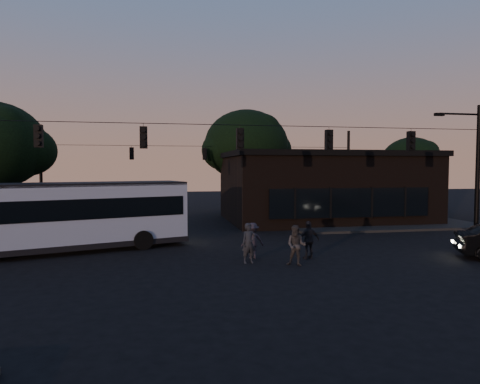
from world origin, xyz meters
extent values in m
plane|color=black|center=(0.00, 0.00, 0.00)|extent=(120.00, 120.00, 0.00)
cube|color=black|center=(12.00, 14.00, 0.07)|extent=(14.00, 10.00, 0.15)
cube|color=black|center=(-14.00, 14.00, 0.07)|extent=(14.00, 10.00, 0.15)
cube|color=black|center=(9.00, 16.00, 2.50)|extent=(15.00, 10.00, 5.00)
cube|color=black|center=(9.00, 16.00, 5.20)|extent=(15.40, 10.40, 0.40)
cube|color=black|center=(9.00, 10.88, 1.80)|extent=(11.50, 0.18, 2.00)
cylinder|color=black|center=(4.00, 22.00, 2.00)|extent=(0.44, 0.44, 4.00)
ellipsoid|color=black|center=(4.00, 22.00, 6.20)|extent=(7.60, 7.60, 6.46)
cylinder|color=black|center=(18.00, 18.00, 1.50)|extent=(0.44, 0.44, 3.00)
ellipsoid|color=black|center=(18.00, 18.00, 4.65)|extent=(5.20, 5.20, 4.42)
cylinder|color=black|center=(13.00, 4.00, 3.75)|extent=(0.24, 0.24, 7.50)
cylinder|color=black|center=(0.00, 4.00, 6.20)|extent=(26.00, 0.03, 0.03)
cube|color=black|center=(-9.00, 4.00, 5.55)|extent=(0.34, 0.30, 1.00)
cube|color=black|center=(-4.50, 4.00, 5.55)|extent=(0.34, 0.30, 1.00)
cube|color=black|center=(0.00, 4.00, 5.55)|extent=(0.34, 0.30, 1.00)
cube|color=black|center=(4.50, 4.00, 5.55)|extent=(0.34, 0.30, 1.00)
cube|color=black|center=(9.00, 4.00, 5.55)|extent=(0.34, 0.30, 1.00)
cylinder|color=black|center=(-13.00, 20.00, 3.75)|extent=(0.24, 0.24, 7.50)
cylinder|color=black|center=(13.00, 20.00, 3.75)|extent=(0.24, 0.24, 7.50)
cylinder|color=black|center=(0.00, 20.00, 6.00)|extent=(26.00, 0.03, 0.03)
cube|color=black|center=(-6.00, 20.00, 5.35)|extent=(0.34, 0.30, 1.00)
cube|color=black|center=(0.00, 20.00, 5.35)|extent=(0.34, 0.30, 1.00)
cube|color=black|center=(6.00, 20.00, 5.35)|extent=(0.34, 0.30, 1.00)
cube|color=#93A1BC|center=(-8.50, 6.05, 1.92)|extent=(12.30, 6.40, 2.85)
cube|color=black|center=(-8.50, 6.05, 2.19)|extent=(11.86, 6.29, 0.99)
cube|color=black|center=(-8.50, 6.05, 3.34)|extent=(12.30, 6.40, 0.16)
cube|color=black|center=(-8.50, 6.05, 0.38)|extent=(12.42, 6.49, 0.27)
cylinder|color=black|center=(-4.64, 5.89, 0.49)|extent=(1.02, 0.57, 0.99)
cylinder|color=black|center=(-5.50, 8.49, 0.49)|extent=(1.02, 0.57, 0.99)
imported|color=black|center=(0.00, 1.93, 0.88)|extent=(0.70, 0.52, 1.75)
imported|color=#353130|center=(1.88, 1.07, 0.86)|extent=(1.05, 0.98, 1.73)
imported|color=black|center=(2.88, 2.28, 0.87)|extent=(1.07, 0.56, 1.74)
imported|color=#26212A|center=(0.38, 2.88, 0.82)|extent=(1.07, 0.63, 1.64)
camera|label=1|loc=(-3.83, -16.15, 4.14)|focal=32.00mm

